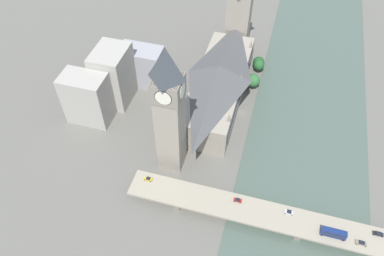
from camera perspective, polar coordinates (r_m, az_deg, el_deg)
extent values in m
plane|color=#605E56|center=(226.91, 7.61, 2.27)|extent=(600.00, 600.00, 0.00)
cube|color=#47564C|center=(227.80, 17.25, 0.28)|extent=(65.97, 360.00, 0.30)
cube|color=gray|center=(227.91, 4.10, 6.09)|extent=(27.30, 87.32, 18.30)
cube|color=black|center=(225.87, 7.54, 5.59)|extent=(0.40, 80.34, 5.49)
pyramid|color=#4C4C4C|center=(219.41, 4.28, 8.61)|extent=(26.76, 85.58, 7.68)
cone|color=gray|center=(245.06, 9.00, 12.54)|extent=(2.20, 2.20, 5.00)
cone|color=gray|center=(218.88, 7.52, 7.71)|extent=(2.20, 2.20, 5.00)
cone|color=gray|center=(194.85, 5.69, 1.62)|extent=(2.20, 2.20, 5.00)
cube|color=gray|center=(179.29, -3.33, 0.46)|extent=(12.10, 12.10, 58.33)
cube|color=gray|center=(162.52, -3.70, 6.08)|extent=(12.83, 12.83, 10.89)
cylinder|color=black|center=(161.00, -1.58, 5.68)|extent=(0.50, 7.82, 7.82)
cylinder|color=silver|center=(160.97, -1.54, 5.67)|extent=(0.62, 7.24, 7.24)
cylinder|color=black|center=(164.27, -5.77, 6.46)|extent=(0.50, 7.82, 7.82)
cylinder|color=silver|center=(164.31, -5.81, 6.46)|extent=(0.62, 7.24, 7.24)
cylinder|color=black|center=(166.90, -3.02, 7.46)|extent=(7.82, 0.50, 7.82)
cylinder|color=silver|center=(166.99, -3.01, 7.49)|extent=(7.24, 0.62, 7.24)
cylinder|color=black|center=(158.27, -4.40, 4.61)|extent=(7.82, 0.50, 7.82)
cylinder|color=silver|center=(158.18, -4.42, 4.58)|extent=(7.24, 0.62, 7.24)
pyramid|color=#383D42|center=(153.96, -3.94, 9.72)|extent=(12.35, 12.35, 15.56)
cube|color=gray|center=(263.70, 7.08, 15.98)|extent=(15.12, 15.12, 44.52)
cube|color=gray|center=(185.56, 15.90, -14.19)|extent=(3.00, 12.26, 4.83)
cube|color=gray|center=(186.61, -1.85, -10.44)|extent=(3.00, 12.26, 4.83)
cube|color=gray|center=(182.98, 16.10, -13.75)|extent=(163.95, 14.43, 1.20)
cube|color=navy|center=(182.53, 20.68, -14.93)|extent=(10.97, 2.56, 1.91)
cube|color=black|center=(182.21, 20.71, -14.87)|extent=(9.87, 2.62, 0.84)
cube|color=navy|center=(180.77, 20.86, -14.62)|extent=(10.75, 2.56, 2.24)
cube|color=black|center=(180.68, 20.87, -14.60)|extent=(9.87, 2.62, 1.08)
cube|color=navy|center=(179.76, 20.97, -14.44)|extent=(10.64, 2.43, 0.16)
cylinder|color=black|center=(182.87, 19.16, -14.50)|extent=(1.02, 0.28, 1.02)
cylinder|color=black|center=(181.74, 19.13, -15.14)|extent=(1.02, 0.28, 1.02)
cylinder|color=black|center=(184.86, 22.03, -14.94)|extent=(1.02, 0.28, 1.02)
cylinder|color=black|center=(183.74, 22.02, -15.58)|extent=(1.02, 0.28, 1.02)
cube|color=maroon|center=(181.93, 6.98, -10.87)|extent=(3.84, 1.84, 0.68)
cube|color=black|center=(181.46, 7.03, -10.79)|extent=(2.00, 1.65, 0.42)
cylinder|color=black|center=(182.60, 6.58, -10.60)|extent=(0.71, 0.22, 0.71)
cylinder|color=black|center=(181.74, 6.47, -11.03)|extent=(0.71, 0.22, 0.71)
cylinder|color=black|center=(182.54, 7.47, -10.79)|extent=(0.71, 0.22, 0.71)
cylinder|color=black|center=(181.68, 7.37, -11.22)|extent=(0.71, 0.22, 0.71)
cube|color=gold|center=(188.31, -6.69, -7.73)|extent=(4.01, 1.84, 0.70)
cube|color=black|center=(187.78, -6.68, -7.64)|extent=(2.09, 1.66, 0.51)
cylinder|color=black|center=(189.34, -7.03, -7.46)|extent=(0.70, 0.22, 0.70)
cylinder|color=black|center=(188.51, -7.21, -7.86)|extent=(0.70, 0.22, 0.70)
cylinder|color=black|center=(188.55, -6.16, -7.69)|extent=(0.70, 0.22, 0.70)
cylinder|color=black|center=(187.71, -6.34, -8.09)|extent=(0.70, 0.22, 0.70)
cube|color=slate|center=(186.03, 24.36, -15.68)|extent=(4.74, 1.88, 0.64)
cube|color=black|center=(185.61, 24.46, -15.61)|extent=(2.46, 1.69, 0.47)
cylinder|color=black|center=(186.11, 23.76, -15.40)|extent=(0.69, 0.22, 0.69)
cylinder|color=black|center=(185.30, 23.77, -15.87)|extent=(0.69, 0.22, 0.69)
cylinder|color=black|center=(187.15, 24.91, -15.56)|extent=(0.69, 0.22, 0.69)
cylinder|color=black|center=(186.35, 24.92, -16.02)|extent=(0.69, 0.22, 0.69)
cube|color=silver|center=(183.18, 14.53, -12.31)|extent=(3.98, 1.89, 0.56)
cube|color=black|center=(182.72, 14.61, -12.23)|extent=(2.07, 1.70, 0.57)
cylinder|color=black|center=(183.63, 14.07, -12.02)|extent=(0.62, 0.22, 0.62)
cylinder|color=black|center=(182.74, 14.01, -12.48)|extent=(0.62, 0.22, 0.62)
cylinder|color=black|center=(183.96, 15.03, -12.20)|extent=(0.62, 0.22, 0.62)
cylinder|color=black|center=(183.08, 14.98, -12.66)|extent=(0.62, 0.22, 0.62)
cube|color=black|center=(191.36, 26.49, -14.24)|extent=(4.49, 1.80, 0.65)
cube|color=black|center=(190.92, 26.59, -14.16)|extent=(2.33, 1.62, 0.55)
cylinder|color=black|center=(191.41, 25.94, -14.00)|extent=(0.68, 0.22, 0.68)
cylinder|color=black|center=(190.61, 25.96, -14.42)|extent=(0.68, 0.22, 0.68)
cylinder|color=black|center=(192.50, 26.97, -14.14)|extent=(0.68, 0.22, 0.68)
cylinder|color=black|center=(191.70, 26.99, -14.56)|extent=(0.68, 0.22, 0.68)
cube|color=#A39E93|center=(227.42, -11.84, 7.80)|extent=(18.34, 23.65, 35.42)
cube|color=#939399|center=(239.60, -7.65, 9.34)|extent=(26.66, 15.19, 25.45)
cube|color=#A39E93|center=(219.66, -15.67, 4.36)|extent=(24.78, 15.63, 30.97)
cylinder|color=brown|center=(255.23, 10.01, 8.63)|extent=(0.70, 0.70, 3.49)
sphere|color=#235628|center=(252.27, 10.15, 9.46)|extent=(7.10, 7.10, 7.10)
cylinder|color=brown|center=(242.80, 9.18, 6.27)|extent=(0.70, 0.70, 3.15)
sphere|color=#2D6633|center=(239.46, 9.32, 7.18)|extent=(8.33, 8.33, 8.33)
cylinder|color=brown|center=(257.73, 9.97, 8.98)|extent=(0.70, 0.70, 2.75)
sphere|color=#1E4C23|center=(254.83, 10.11, 9.80)|extent=(7.84, 7.84, 7.84)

